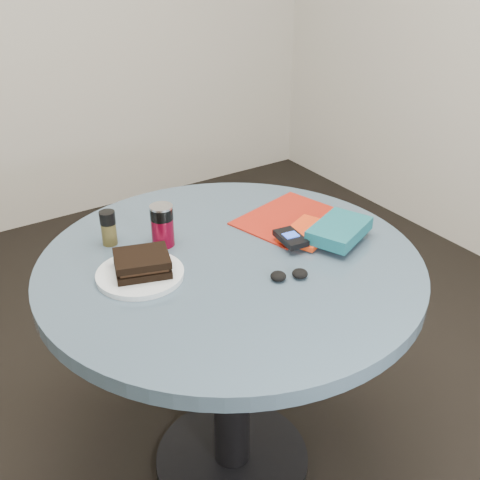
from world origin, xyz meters
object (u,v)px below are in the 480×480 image
table (231,311)px  sandwich (142,263)px  red_book (308,233)px  headphones (289,275)px  plate (140,274)px  novel (339,230)px  magazine (289,218)px  pepper_grinder (108,228)px  mp3_player (291,238)px  soda_can (162,225)px

table → sandwich: bearing=166.5°
red_book → headphones: bearing=-164.6°
plate → novel: 0.54m
table → plate: bearing=166.7°
magazine → headphones: headphones is taller
magazine → red_book: bearing=-114.5°
table → pepper_grinder: (-0.23, 0.25, 0.21)m
magazine → mp3_player: (-0.10, -0.13, 0.02)m
soda_can → red_book: size_ratio=0.69×
pepper_grinder → novel: bearing=-32.4°
table → soda_can: size_ratio=8.62×
novel → mp3_player: (-0.13, 0.05, -0.01)m
red_book → headphones: 0.23m
plate → table: bearing=-13.3°
soda_can → novel: 0.48m
pepper_grinder → novel: pepper_grinder is taller
mp3_player → headphones: (-0.10, -0.12, -0.02)m
pepper_grinder → red_book: bearing=-28.9°
sandwich → soda_can: size_ratio=1.38×
pepper_grinder → mp3_player: (0.40, -0.28, -0.02)m
red_book → headphones: headphones is taller
pepper_grinder → novel: (0.52, -0.33, -0.01)m
sandwich → red_book: 0.47m
mp3_player → red_book: bearing=14.5°
soda_can → red_book: bearing=-26.7°
novel → mp3_player: bearing=135.0°
headphones → red_book: bearing=39.3°
sandwich → mp3_player: size_ratio=1.50×
table → red_book: 0.30m
sandwich → headphones: (0.29, -0.21, -0.03)m
plate → sandwich: size_ratio=1.36×
magazine → red_book: (-0.02, -0.11, 0.01)m
red_book → headphones: size_ratio=1.64×
sandwich → soda_can: (0.11, 0.11, 0.02)m
mp3_player → soda_can: bearing=144.6°
red_book → sandwich: bearing=148.3°
mp3_player → sandwich: bearing=168.0°
plate → pepper_grinder: bearing=89.1°
sandwich → mp3_player: bearing=-12.0°
plate → headphones: size_ratio=2.12×
plate → headphones: 0.37m
soda_can → magazine: bearing=-10.0°
table → mp3_player: size_ratio=9.41×
magazine → soda_can: bearing=155.7°
table → soda_can: (-0.11, 0.17, 0.22)m
red_book → novel: size_ratio=0.92×
plate → red_book: (0.48, -0.07, 0.01)m
pepper_grinder → red_book: size_ratio=0.58×
plate → pepper_grinder: (0.00, 0.20, 0.04)m
plate → mp3_player: 0.41m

